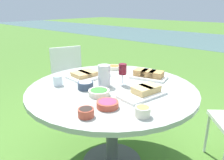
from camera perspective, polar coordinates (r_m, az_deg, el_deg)
dining_table at (r=1.90m, az=0.00°, el=-4.77°), size 1.42×1.42×0.78m
chair_near_right at (r=3.11m, az=-11.12°, el=1.52°), size 0.55×0.56×0.89m
water_pitcher at (r=1.85m, az=-2.05°, el=1.16°), size 0.11×0.10×0.18m
wine_glass at (r=1.86m, az=2.78°, el=2.64°), size 0.07×0.07×0.19m
platter_bread_main at (r=2.11m, az=-6.66°, el=1.34°), size 0.29×0.39×0.06m
platter_charcuterie at (r=1.69m, az=8.42°, el=-3.07°), size 0.26×0.39×0.07m
platter_sandwich_side at (r=2.09m, az=9.51°, el=1.40°), size 0.37×0.26×0.08m
bowl_fries at (r=1.38m, az=8.01°, el=-8.04°), size 0.10×0.10×0.06m
bowl_salad at (r=1.68m, az=-3.43°, el=-3.24°), size 0.16×0.16×0.04m
bowl_olives at (r=1.37m, az=-6.82°, el=-8.33°), size 0.10×0.10×0.05m
bowl_dip_red at (r=1.48m, az=-1.18°, el=-6.28°), size 0.15×0.15×0.04m
bowl_dip_cream at (r=1.81m, az=-6.94°, el=-1.28°), size 0.13×0.13×0.06m
bowl_roasted_veg at (r=2.37m, az=0.49°, el=3.35°), size 0.14×0.14×0.04m
cup_water_near at (r=1.93m, az=-13.97°, el=-0.14°), size 0.08×0.08×0.09m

